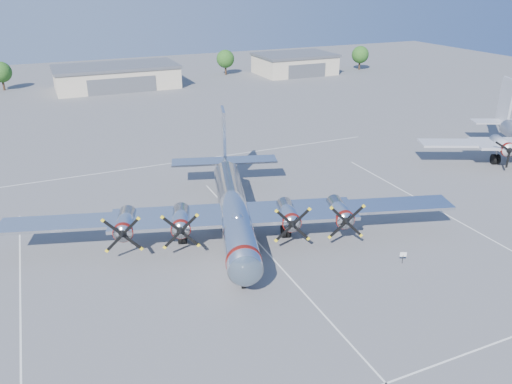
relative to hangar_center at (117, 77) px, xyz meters
name	(u,v)px	position (x,y,z in m)	size (l,w,h in m)	color
ground	(253,237)	(0.00, -81.96, -2.71)	(260.00, 260.00, 0.00)	#515153
parking_lines	(260,245)	(0.00, -83.71, -2.71)	(60.00, 50.08, 0.01)	silver
hangar_center	(117,77)	(0.00, 0.00, 0.00)	(28.60, 14.60, 5.40)	beige
hangar_east	(295,64)	(48.00, 0.00, 0.00)	(20.60, 14.60, 5.40)	beige
tree_west	(1,72)	(-25.00, 8.04, 1.51)	(4.80, 4.80, 6.64)	#382619
tree_east	(225,59)	(30.00, 6.04, 1.51)	(4.80, 4.80, 6.64)	#382619
tree_far_east	(360,55)	(68.00, -1.96, 1.51)	(4.80, 4.80, 6.64)	#382619
main_bomber_b29	(233,231)	(-1.40, -79.93, -2.71)	(44.57, 30.49, 9.86)	silver
info_placard	(403,256)	(10.70, -92.30, -1.88)	(0.58, 0.29, 1.18)	black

